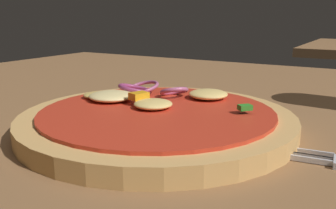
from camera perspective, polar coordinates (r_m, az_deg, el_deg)
name	(u,v)px	position (r m, az deg, el deg)	size (l,w,h in m)	color
dining_table	(173,150)	(0.34, 0.79, -6.88)	(1.15, 1.02, 0.03)	brown
pizza	(157,119)	(0.35, -1.74, -2.16)	(0.25, 0.25, 0.03)	tan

